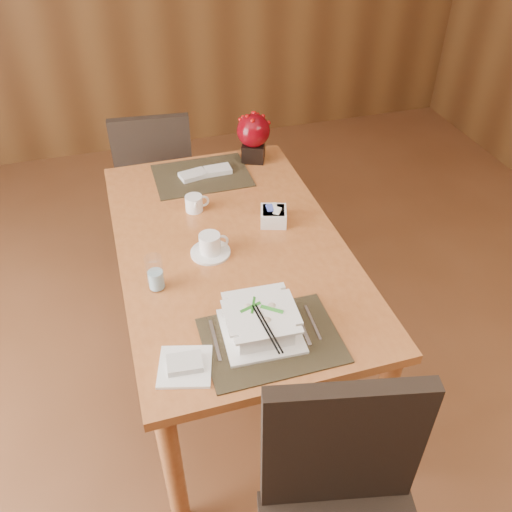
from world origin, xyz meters
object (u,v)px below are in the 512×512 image
object	(u,v)px
soup_setting	(261,323)
water_glass	(155,273)
coffee_cup	(210,246)
creamer_jug	(194,203)
bread_plate	(185,367)
far_chair	(156,175)
dining_table	(231,261)
sugar_caddy	(273,216)
berry_decor	(253,135)

from	to	relation	value
soup_setting	water_glass	bearing A→B (deg)	135.47
soup_setting	coffee_cup	world-z (taller)	soup_setting
creamer_jug	bread_plate	world-z (taller)	creamer_jug
bread_plate	far_chair	bearing A→B (deg)	85.91
soup_setting	coffee_cup	bearing A→B (deg)	101.01
creamer_jug	coffee_cup	bearing A→B (deg)	-91.34
dining_table	soup_setting	bearing A→B (deg)	-92.77
sugar_caddy	bread_plate	world-z (taller)	sugar_caddy
coffee_cup	water_glass	xyz separation A→B (m)	(-0.23, -0.14, 0.03)
soup_setting	water_glass	world-z (taller)	water_glass
creamer_jug	bread_plate	bearing A→B (deg)	-104.80
dining_table	water_glass	xyz separation A→B (m)	(-0.32, -0.18, 0.17)
dining_table	bread_plate	distance (m)	0.66
dining_table	sugar_caddy	bearing A→B (deg)	22.25
coffee_cup	sugar_caddy	xyz separation A→B (m)	(0.30, 0.13, -0.01)
water_glass	dining_table	bearing A→B (deg)	29.41
creamer_jug	far_chair	distance (m)	0.79
creamer_jug	far_chair	xyz separation A→B (m)	(-0.09, 0.74, -0.27)
dining_table	sugar_caddy	size ratio (longest dim) A/B	13.83
creamer_jug	far_chair	bearing A→B (deg)	95.56
soup_setting	sugar_caddy	bearing A→B (deg)	71.10
coffee_cup	berry_decor	distance (m)	0.78
berry_decor	bread_plate	distance (m)	1.35
water_glass	bread_plate	world-z (taller)	water_glass
water_glass	berry_decor	size ratio (longest dim) A/B	0.59
water_glass	far_chair	bearing A→B (deg)	83.20
soup_setting	coffee_cup	distance (m)	0.47
far_chair	berry_decor	bearing A→B (deg)	146.83
soup_setting	berry_decor	world-z (taller)	berry_decor
berry_decor	bread_plate	bearing A→B (deg)	-115.54
sugar_caddy	coffee_cup	bearing A→B (deg)	-157.03
coffee_cup	bread_plate	distance (m)	0.58
soup_setting	sugar_caddy	xyz separation A→B (m)	(0.24, 0.60, -0.02)
coffee_cup	creamer_jug	xyz separation A→B (m)	(-0.00, 0.32, -0.00)
bread_plate	soup_setting	bearing A→B (deg)	14.81
coffee_cup	water_glass	size ratio (longest dim) A/B	1.11
creamer_jug	far_chair	world-z (taller)	far_chair
water_glass	creamer_jug	world-z (taller)	water_glass
dining_table	creamer_jug	bearing A→B (deg)	108.57
soup_setting	dining_table	bearing A→B (deg)	90.03
coffee_cup	water_glass	distance (m)	0.27
dining_table	water_glass	size ratio (longest dim) A/B	10.47
water_glass	creamer_jug	bearing A→B (deg)	63.06
water_glass	berry_decor	world-z (taller)	berry_decor
creamer_jug	water_glass	bearing A→B (deg)	-118.33
water_glass	soup_setting	bearing A→B (deg)	-47.33
coffee_cup	bread_plate	size ratio (longest dim) A/B	0.96
soup_setting	far_chair	world-z (taller)	far_chair
bread_plate	far_chair	distance (m)	1.61
coffee_cup	water_glass	world-z (taller)	water_glass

